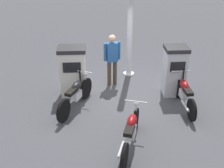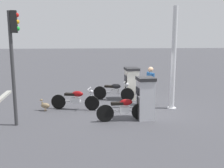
% 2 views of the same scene
% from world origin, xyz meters
% --- Properties ---
extents(ground_plane, '(120.00, 120.00, 0.00)m').
position_xyz_m(ground_plane, '(0.00, 0.00, 0.00)').
color(ground_plane, '#424247').
extents(fuel_pump_near, '(0.70, 0.88, 1.58)m').
position_xyz_m(fuel_pump_near, '(-0.10, -1.58, 0.80)').
color(fuel_pump_near, silver).
rests_on(fuel_pump_near, ground).
extents(fuel_pump_far, '(0.69, 0.74, 1.60)m').
position_xyz_m(fuel_pump_far, '(-0.10, 1.58, 0.81)').
color(fuel_pump_far, silver).
rests_on(fuel_pump_far, ground).
extents(motorcycle_near_pump, '(1.94, 0.91, 0.97)m').
position_xyz_m(motorcycle_near_pump, '(0.79, -1.42, 0.46)').
color(motorcycle_near_pump, black).
rests_on(motorcycle_near_pump, ground).
extents(motorcycle_far_pump, '(1.96, 0.56, 0.96)m').
position_xyz_m(motorcycle_far_pump, '(0.74, 1.74, 0.46)').
color(motorcycle_far_pump, black).
rests_on(motorcycle_far_pump, ground).
extents(motorcycle_extra, '(2.06, 0.77, 0.95)m').
position_xyz_m(motorcycle_extra, '(2.58, 0.07, 0.45)').
color(motorcycle_extra, black).
rests_on(motorcycle_extra, ground).
extents(attendant_person, '(0.30, 0.57, 1.75)m').
position_xyz_m(attendant_person, '(-0.75, -0.36, 1.02)').
color(attendant_person, '#473828').
rests_on(attendant_person, ground).
extents(wandering_duck, '(0.49, 0.35, 0.50)m').
position_xyz_m(wandering_duck, '(3.85, 0.16, 0.24)').
color(wandering_duck, '#847051').
rests_on(wandering_duck, ground).
extents(roadside_traffic_light, '(0.39, 0.27, 3.92)m').
position_xyz_m(roadside_traffic_light, '(4.50, 1.88, 2.66)').
color(roadside_traffic_light, '#38383A').
rests_on(roadside_traffic_light, ground).
extents(canopy_support_pole, '(0.40, 0.40, 4.32)m').
position_xyz_m(canopy_support_pole, '(-1.57, 0.25, 2.08)').
color(canopy_support_pole, silver).
rests_on(canopy_support_pole, ground).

